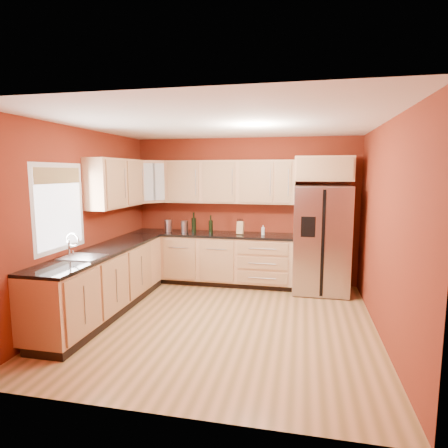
{
  "coord_description": "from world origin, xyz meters",
  "views": [
    {
      "loc": [
        1.03,
        -4.68,
        1.99
      ],
      "look_at": [
        -0.15,
        0.9,
        1.2
      ],
      "focal_mm": 30.0,
      "sensor_mm": 36.0,
      "label": 1
    }
  ],
  "objects_px": {
    "canister_left": "(185,227)",
    "wine_bottle_a": "(211,225)",
    "soap_dispenser": "(263,230)",
    "refrigerator": "(321,239)",
    "knife_block": "(240,228)"
  },
  "relations": [
    {
      "from": "wine_bottle_a",
      "to": "soap_dispenser",
      "type": "relative_size",
      "value": 1.98
    },
    {
      "from": "canister_left",
      "to": "refrigerator",
      "type": "bearing_deg",
      "value": -0.97
    },
    {
      "from": "refrigerator",
      "to": "canister_left",
      "type": "distance_m",
      "value": 2.39
    },
    {
      "from": "knife_block",
      "to": "soap_dispenser",
      "type": "height_order",
      "value": "knife_block"
    },
    {
      "from": "refrigerator",
      "to": "knife_block",
      "type": "height_order",
      "value": "refrigerator"
    },
    {
      "from": "canister_left",
      "to": "soap_dispenser",
      "type": "xyz_separation_m",
      "value": [
        1.41,
        0.02,
        -0.02
      ]
    },
    {
      "from": "wine_bottle_a",
      "to": "knife_block",
      "type": "height_order",
      "value": "wine_bottle_a"
    },
    {
      "from": "wine_bottle_a",
      "to": "refrigerator",
      "type": "bearing_deg",
      "value": 0.17
    },
    {
      "from": "refrigerator",
      "to": "knife_block",
      "type": "xyz_separation_m",
      "value": [
        -1.37,
        0.07,
        0.14
      ]
    },
    {
      "from": "soap_dispenser",
      "to": "knife_block",
      "type": "bearing_deg",
      "value": 178.75
    },
    {
      "from": "wine_bottle_a",
      "to": "soap_dispenser",
      "type": "bearing_deg",
      "value": 4.32
    },
    {
      "from": "refrigerator",
      "to": "soap_dispenser",
      "type": "distance_m",
      "value": 0.98
    },
    {
      "from": "wine_bottle_a",
      "to": "soap_dispenser",
      "type": "xyz_separation_m",
      "value": [
        0.91,
        0.07,
        -0.08
      ]
    },
    {
      "from": "wine_bottle_a",
      "to": "soap_dispenser",
      "type": "height_order",
      "value": "wine_bottle_a"
    },
    {
      "from": "canister_left",
      "to": "wine_bottle_a",
      "type": "relative_size",
      "value": 0.64
    }
  ]
}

